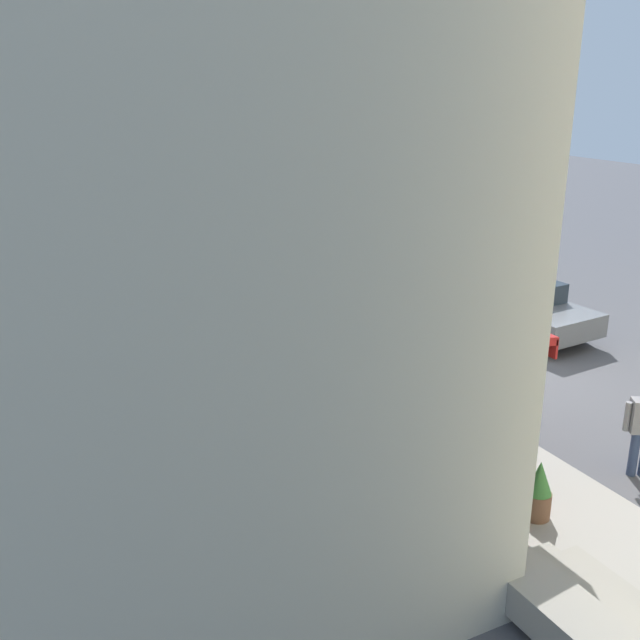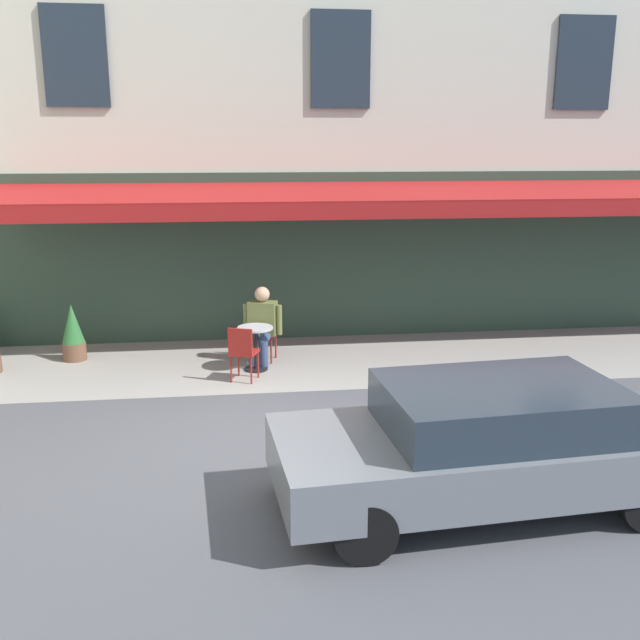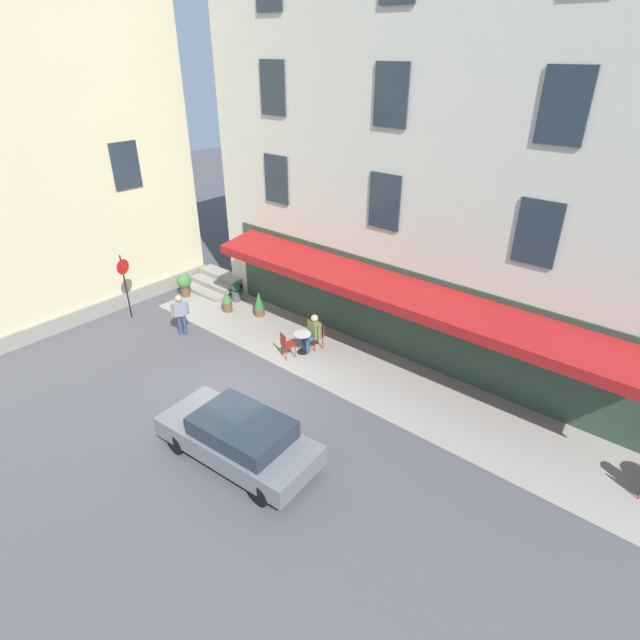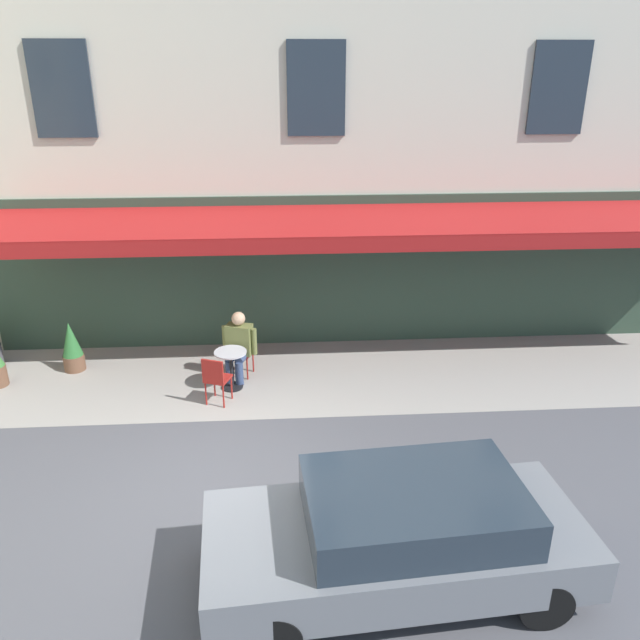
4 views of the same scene
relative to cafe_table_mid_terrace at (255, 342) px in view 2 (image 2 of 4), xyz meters
The scene contains 8 objects.
ground_plane 3.01m from the cafe_table_mid_terrace, 90.83° to the left, with size 70.00×70.00×0.00m, color #4C4C51.
sidewalk_cafe_terrace 3.36m from the cafe_table_mid_terrace, behind, with size 20.50×3.20×0.01m, color gray.
cafe_table_mid_terrace is the anchor object (origin of this frame).
cafe_chair_red_back_row 0.63m from the cafe_table_mid_terrace, 69.15° to the left, with size 0.52×0.52×0.91m.
cafe_chair_red_under_awning 0.63m from the cafe_table_mid_terrace, 107.24° to the right, with size 0.50×0.50×0.91m.
seated_companion_in_olive 0.47m from the cafe_table_mid_terrace, 107.24° to the right, with size 0.66×0.64×1.34m.
potted_plant_by_steps 3.31m from the cafe_table_mid_terrace, 16.75° to the right, with size 0.41×0.41×1.02m.
parked_car_grey 5.38m from the cafe_table_mid_terrace, 114.65° to the left, with size 4.42×2.12×1.33m.
Camera 2 is at (0.35, 8.54, 3.76)m, focal length 39.89 mm.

